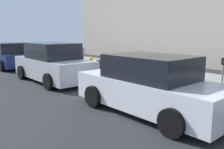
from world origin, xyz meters
TOP-DOWN VIEW (x-y plane):
  - ground_plane at (0.00, 0.00)m, footprint 40.00×40.00m
  - sidewalk_curb at (0.00, -2.50)m, footprint 18.00×5.00m
  - suitcase_navy_0 at (-3.76, -0.62)m, footprint 0.42×0.25m
  - suitcase_teal_1 at (-3.28, -0.57)m, footprint 0.36×0.25m
  - suitcase_black_2 at (-2.82, -0.60)m, footprint 0.38×0.21m
  - suitcase_maroon_3 at (-2.28, -0.63)m, footprint 0.51×0.22m
  - suitcase_silver_4 at (-1.75, -0.50)m, footprint 0.37×0.22m
  - suitcase_red_5 at (-1.27, -0.51)m, footprint 0.40×0.24m
  - suitcase_olive_6 at (-0.78, -0.65)m, footprint 0.40×0.25m
  - suitcase_navy_7 at (-0.29, -0.63)m, footprint 0.39×0.24m
  - suitcase_teal_8 at (0.24, -0.65)m, footprint 0.48×0.20m
  - suitcase_black_9 at (0.82, -0.55)m, footprint 0.49×0.25m
  - fire_hydrant at (1.69, -0.58)m, footprint 0.39×0.21m
  - bollard_post at (2.25, -0.43)m, footprint 0.15×0.15m
  - parking_meter at (-4.87, -0.83)m, footprint 0.12×0.09m
  - parked_car_white_0 at (-4.00, 1.60)m, footprint 4.40×1.98m
  - parked_car_silver_1 at (1.59, 1.60)m, footprint 4.47×2.03m
  - parked_car_navy_2 at (7.32, 1.60)m, footprint 4.41×2.09m

SIDE VIEW (x-z plane):
  - ground_plane at x=0.00m, z-range 0.00..0.00m
  - sidewalk_curb at x=0.00m, z-range 0.00..0.14m
  - suitcase_navy_0 at x=-3.76m, z-range -0.02..0.82m
  - suitcase_silver_4 at x=-1.75m, z-range 0.00..0.81m
  - suitcase_olive_6 at x=-0.78m, z-range 0.11..0.72m
  - suitcase_black_2 at x=-2.82m, z-range 0.11..0.74m
  - suitcase_red_5 at x=-1.27m, z-range 0.02..0.84m
  - suitcase_navy_7 at x=-0.29m, z-range 0.03..0.91m
  - suitcase_teal_8 at x=0.24m, z-range 0.11..0.84m
  - suitcase_black_9 at x=0.82m, z-range 0.04..0.94m
  - suitcase_maroon_3 at x=-2.28m, z-range 0.01..1.00m
  - suitcase_teal_1 at x=-3.28m, z-range 0.11..0.95m
  - bollard_post at x=2.25m, z-range 0.14..0.94m
  - fire_hydrant at x=1.69m, z-range 0.16..0.95m
  - parked_car_navy_2 at x=7.32m, z-range -0.04..1.50m
  - parked_car_white_0 at x=-4.00m, z-range -0.05..1.53m
  - parked_car_silver_1 at x=1.59m, z-range -0.06..1.66m
  - parking_meter at x=-4.87m, z-range 0.33..1.60m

